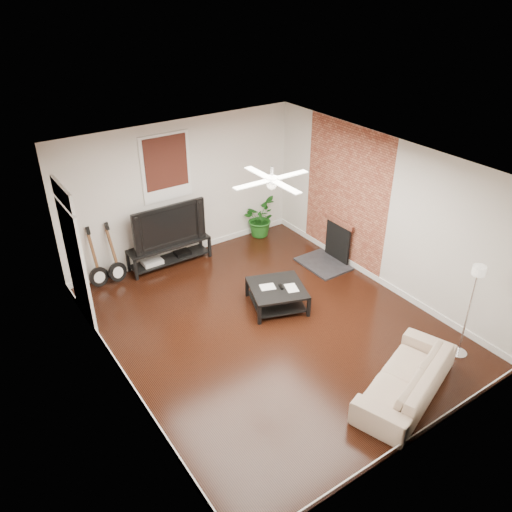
# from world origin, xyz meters

# --- Properties ---
(room) EXTENTS (5.01, 6.01, 2.81)m
(room) POSITION_xyz_m (0.00, 0.00, 1.40)
(room) COLOR black
(room) RESTS_ON ground
(brick_accent) EXTENTS (0.02, 2.20, 2.80)m
(brick_accent) POSITION_xyz_m (2.49, 1.00, 1.40)
(brick_accent) COLOR brown
(brick_accent) RESTS_ON floor
(fireplace) EXTENTS (0.80, 1.10, 0.92)m
(fireplace) POSITION_xyz_m (2.20, 1.00, 0.46)
(fireplace) COLOR black
(fireplace) RESTS_ON floor
(window_back) EXTENTS (1.00, 0.06, 1.30)m
(window_back) POSITION_xyz_m (-0.30, 2.97, 1.95)
(window_back) COLOR #3E1B11
(window_back) RESTS_ON wall_back
(door_left) EXTENTS (0.08, 1.00, 2.50)m
(door_left) POSITION_xyz_m (-2.46, 1.90, 1.25)
(door_left) COLOR white
(door_left) RESTS_ON wall_left
(tv_stand) EXTENTS (1.66, 0.44, 0.47)m
(tv_stand) POSITION_xyz_m (-0.48, 2.78, 0.23)
(tv_stand) COLOR black
(tv_stand) RESTS_ON floor
(tv) EXTENTS (1.49, 0.20, 0.86)m
(tv) POSITION_xyz_m (-0.48, 2.80, 0.89)
(tv) COLOR black
(tv) RESTS_ON tv_stand
(coffee_table) EXTENTS (1.18, 1.18, 0.39)m
(coffee_table) POSITION_xyz_m (0.44, 0.39, 0.19)
(coffee_table) COLOR black
(coffee_table) RESTS_ON floor
(sofa) EXTENTS (2.10, 1.37, 0.57)m
(sofa) POSITION_xyz_m (0.66, -2.35, 0.29)
(sofa) COLOR #BCA48D
(sofa) RESTS_ON floor
(floor_lamp) EXTENTS (0.34, 0.34, 1.60)m
(floor_lamp) POSITION_xyz_m (2.01, -2.25, 0.80)
(floor_lamp) COLOR silver
(floor_lamp) RESTS_ON floor
(potted_plant) EXTENTS (0.97, 0.99, 0.83)m
(potted_plant) POSITION_xyz_m (1.72, 2.82, 0.42)
(potted_plant) COLOR #1D5F1B
(potted_plant) RESTS_ON floor
(guitar_left) EXTENTS (0.41, 0.31, 1.20)m
(guitar_left) POSITION_xyz_m (-1.94, 2.75, 0.60)
(guitar_left) COLOR black
(guitar_left) RESTS_ON floor
(guitar_right) EXTENTS (0.42, 0.35, 1.20)m
(guitar_right) POSITION_xyz_m (-1.59, 2.72, 0.60)
(guitar_right) COLOR black
(guitar_right) RESTS_ON floor
(ceiling_fan) EXTENTS (1.24, 1.24, 0.32)m
(ceiling_fan) POSITION_xyz_m (0.00, 0.00, 2.60)
(ceiling_fan) COLOR white
(ceiling_fan) RESTS_ON ceiling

